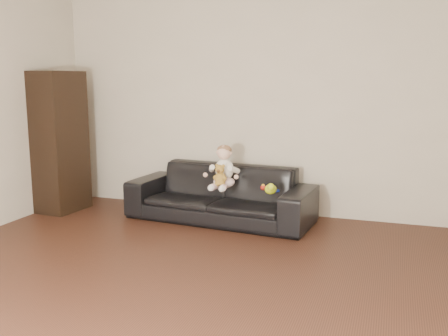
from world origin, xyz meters
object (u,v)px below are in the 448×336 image
at_px(toy_green, 271,189).
at_px(sofa, 220,194).
at_px(baby, 224,169).
at_px(toy_rattle, 263,188).
at_px(toy_blue_disc, 275,191).
at_px(teddy_bear, 220,175).
at_px(cabinet, 60,142).

bearing_deg(toy_green, sofa, 159.43).
bearing_deg(toy_green, baby, 167.32).
bearing_deg(sofa, toy_rattle, -4.04).
bearing_deg(sofa, baby, -50.77).
bearing_deg(sofa, toy_blue_disc, -3.19).
height_order(baby, toy_rattle, baby).
bearing_deg(teddy_bear, baby, 76.57).
distance_m(sofa, cabinet, 2.05).
distance_m(cabinet, toy_blue_disc, 2.65).
bearing_deg(toy_green, teddy_bear, -178.09).
relative_size(sofa, toy_green, 13.72).
xyz_separation_m(baby, toy_rattle, (0.44, 0.03, -0.18)).
distance_m(toy_green, toy_blue_disc, 0.15).
bearing_deg(toy_green, toy_blue_disc, 86.32).
bearing_deg(toy_green, cabinet, 179.39).
relative_size(teddy_bear, toy_rattle, 3.99).
bearing_deg(teddy_bear, toy_blue_disc, -1.17).
distance_m(sofa, baby, 0.33).
relative_size(teddy_bear, toy_blue_disc, 2.16).
relative_size(sofa, teddy_bear, 8.97).
bearing_deg(toy_blue_disc, teddy_bear, -163.79).
height_order(teddy_bear, toy_green, teddy_bear).
distance_m(cabinet, teddy_bear, 2.07).
relative_size(cabinet, toy_green, 11.05).
xyz_separation_m(toy_green, toy_blue_disc, (0.01, 0.14, -0.05)).
relative_size(toy_green, toy_blue_disc, 1.41).
relative_size(sofa, baby, 4.38).
bearing_deg(cabinet, toy_green, 4.70).
xyz_separation_m(cabinet, teddy_bear, (2.05, -0.05, -0.27)).
xyz_separation_m(sofa, cabinet, (-1.97, -0.21, 0.53)).
relative_size(cabinet, toy_blue_disc, 15.59).
bearing_deg(sofa, teddy_bear, -66.30).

